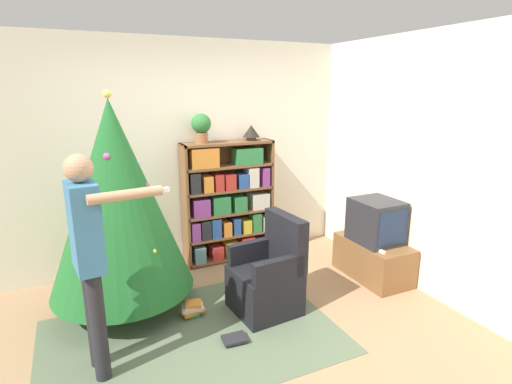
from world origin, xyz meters
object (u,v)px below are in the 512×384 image
christmas_tree (117,198)px  standing_person (89,249)px  bookshelf (228,203)px  television (376,221)px  potted_plant (201,126)px  table_lamp (251,132)px  armchair (268,278)px

christmas_tree → standing_person: size_ratio=1.24×
bookshelf → christmas_tree: (-1.31, -0.66, 0.38)m
television → standing_person: 2.92m
bookshelf → standing_person: size_ratio=0.88×
potted_plant → table_lamp: bearing=0.0°
bookshelf → table_lamp: size_ratio=7.26×
bookshelf → standing_person: bearing=-136.7°
armchair → television: bearing=89.9°
television → christmas_tree: size_ratio=0.25×
christmas_tree → potted_plant: bearing=33.3°
armchair → table_lamp: (0.40, 1.27, 1.23)m
potted_plant → table_lamp: 0.62m
potted_plant → bookshelf: bearing=-1.6°
television → table_lamp: (-0.96, 1.16, 0.90)m
christmas_tree → standing_person: bearing=-108.6°
television → standing_person: bearing=-172.9°
bookshelf → christmas_tree: size_ratio=0.71×
christmas_tree → table_lamp: christmas_tree is taller
armchair → potted_plant: 1.85m
armchair → potted_plant: size_ratio=2.80×
armchair → table_lamp: size_ratio=4.60×
television → potted_plant: potted_plant is taller
television → potted_plant: (-1.57, 1.16, 0.99)m
bookshelf → table_lamp: 0.90m
bookshelf → christmas_tree: 1.52m
television → armchair: 1.41m
christmas_tree → table_lamp: 1.82m
christmas_tree → potted_plant: christmas_tree is taller
armchair → christmas_tree: bearing=-121.1°
armchair → standing_person: size_ratio=0.56×
armchair → standing_person: (-1.51, -0.24, 0.65)m
table_lamp → bookshelf: bearing=-178.6°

